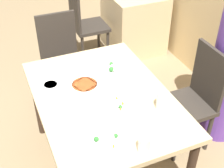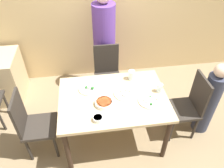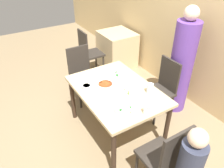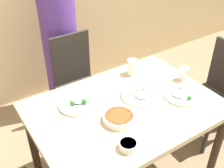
{
  "view_description": "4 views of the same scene",
  "coord_description": "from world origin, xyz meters",
  "views": [
    {
      "loc": [
        1.63,
        -0.62,
        2.14
      ],
      "look_at": [
        0.06,
        0.05,
        0.88
      ],
      "focal_mm": 50.0,
      "sensor_mm": 36.0,
      "label": 1
    },
    {
      "loc": [
        -0.28,
        -1.87,
        2.56
      ],
      "look_at": [
        -0.01,
        0.06,
        0.91
      ],
      "focal_mm": 35.0,
      "sensor_mm": 36.0,
      "label": 2
    },
    {
      "loc": [
        1.95,
        -1.26,
        2.37
      ],
      "look_at": [
        0.03,
        -0.08,
        0.87
      ],
      "focal_mm": 35.0,
      "sensor_mm": 36.0,
      "label": 3
    },
    {
      "loc": [
        -0.91,
        -1.22,
        1.99
      ],
      "look_at": [
        -0.1,
        0.03,
        0.96
      ],
      "focal_mm": 45.0,
      "sensor_mm": 36.0,
      "label": 4
    }
  ],
  "objects": [
    {
      "name": "person_adult",
      "position": [
        0.03,
        1.14,
        0.77
      ],
      "size": [
        0.34,
        0.34,
        1.67
      ],
      "color": "#5B3893",
      "rests_on": "ground_plane"
    },
    {
      "name": "person_child",
      "position": [
        1.27,
        -0.03,
        0.52
      ],
      "size": [
        0.23,
        0.23,
        1.12
      ],
      "color": "#33384C",
      "rests_on": "ground_plane"
    },
    {
      "name": "wall_back",
      "position": [
        0.0,
        1.54,
        1.35
      ],
      "size": [
        10.0,
        0.06,
        2.7
      ],
      "color": "tan",
      "rests_on": "ground_plane"
    },
    {
      "name": "napkin_folded",
      "position": [
        0.03,
        0.27,
        0.75
      ],
      "size": [
        0.14,
        0.14,
        0.01
      ],
      "color": "white",
      "rests_on": "dining_table"
    },
    {
      "name": "fork_steel",
      "position": [
        0.45,
        0.17,
        0.75
      ],
      "size": [
        0.18,
        0.08,
        0.01
      ],
      "color": "silver",
      "rests_on": "dining_table"
    },
    {
      "name": "chair_empty_left",
      "position": [
        -0.99,
        -0.05,
        0.5
      ],
      "size": [
        0.4,
        0.4,
        0.94
      ],
      "rotation": [
        0.0,
        0.0,
        1.57
      ],
      "color": "#2D2823",
      "rests_on": "ground_plane"
    },
    {
      "name": "bowl_rice_small",
      "position": [
        -0.21,
        -0.32,
        0.77
      ],
      "size": [
        0.11,
        0.11,
        0.05
      ],
      "color": "white",
      "rests_on": "dining_table"
    },
    {
      "name": "chair_adult_spot",
      "position": [
        0.03,
        0.81,
        0.5
      ],
      "size": [
        0.4,
        0.4,
        0.94
      ],
      "color": "#2D2823",
      "rests_on": "ground_plane"
    },
    {
      "name": "ground_plane",
      "position": [
        0.0,
        0.0,
        0.0
      ],
      "size": [
        10.0,
        10.0,
        0.0
      ],
      "primitive_type": "plane",
      "color": "#847051"
    },
    {
      "name": "spoon_steel",
      "position": [
        -0.02,
        -0.36,
        0.75
      ],
      "size": [
        0.18,
        0.04,
        0.01
      ],
      "color": "silver",
      "rests_on": "dining_table"
    },
    {
      "name": "bowl_curry",
      "position": [
        -0.12,
        -0.09,
        0.77
      ],
      "size": [
        0.21,
        0.21,
        0.05
      ],
      "color": "white",
      "rests_on": "dining_table"
    },
    {
      "name": "dining_table",
      "position": [
        0.0,
        0.0,
        0.66
      ],
      "size": [
        1.3,
        0.92,
        0.75
      ],
      "color": "tan",
      "rests_on": "ground_plane"
    },
    {
      "name": "glass_water_short",
      "position": [
        0.58,
        0.03,
        0.81
      ],
      "size": [
        0.07,
        0.07,
        0.11
      ],
      "color": "silver",
      "rests_on": "dining_table"
    },
    {
      "name": "plate_rice_adult",
      "position": [
        0.41,
        -0.13,
        0.76
      ],
      "size": [
        0.27,
        0.27,
        0.05
      ],
      "color": "white",
      "rests_on": "dining_table"
    },
    {
      "name": "plate_noodles",
      "position": [
        -0.27,
        0.2,
        0.77
      ],
      "size": [
        0.26,
        0.26,
        0.06
      ],
      "color": "white",
      "rests_on": "dining_table"
    },
    {
      "name": "glass_water_tall",
      "position": [
        0.29,
        0.32,
        0.81
      ],
      "size": [
        0.08,
        0.08,
        0.13
      ],
      "color": "silver",
      "rests_on": "dining_table"
    },
    {
      "name": "plate_rice_child",
      "position": [
        0.15,
        0.04,
        0.76
      ],
      "size": [
        0.27,
        0.27,
        0.05
      ],
      "color": "white",
      "rests_on": "dining_table"
    },
    {
      "name": "chair_child_spot",
      "position": [
        0.99,
        -0.03,
        0.5
      ],
      "size": [
        0.4,
        0.4,
        0.94
      ],
      "rotation": [
        0.0,
        0.0,
        -1.57
      ],
      "color": "#2D2823",
      "rests_on": "ground_plane"
    }
  ]
}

